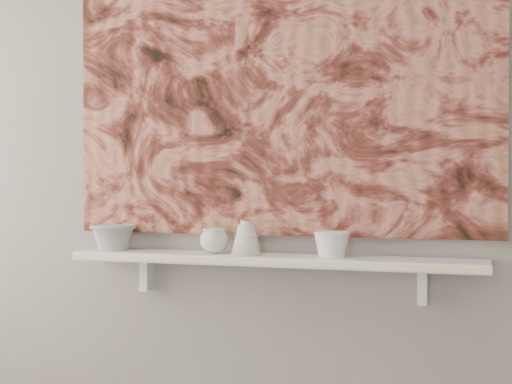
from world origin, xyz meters
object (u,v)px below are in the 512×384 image
at_px(shelf, 271,260).
at_px(painting, 278,76).
at_px(bowl_grey, 113,237).
at_px(bell_vessel, 246,237).
at_px(bowl_white, 332,244).
at_px(cup_cream, 214,240).

relative_size(shelf, painting, 0.93).
distance_m(shelf, bowl_grey, 0.59).
xyz_separation_m(bell_vessel, bowl_white, (0.29, 0.00, -0.02)).
bearing_deg(cup_cream, bell_vessel, 0.00).
height_order(shelf, bell_vessel, bell_vessel).
relative_size(bowl_grey, bowl_white, 1.41).
relative_size(painting, bell_vessel, 12.98).
xyz_separation_m(painting, bowl_white, (0.20, -0.08, -0.57)).
relative_size(bell_vessel, bowl_white, 0.98).
bearing_deg(bell_vessel, cup_cream, 180.00).
xyz_separation_m(painting, bowl_grey, (-0.59, -0.08, -0.56)).
bearing_deg(bowl_grey, bell_vessel, 0.00).
bearing_deg(bowl_white, bell_vessel, 180.00).
distance_m(painting, cup_cream, 0.61).
bearing_deg(shelf, bowl_white, 0.00).
xyz_separation_m(shelf, painting, (0.00, 0.08, 0.62)).
bearing_deg(bowl_white, shelf, 180.00).
height_order(shelf, bowl_white, bowl_white).
xyz_separation_m(shelf, bowl_white, (0.20, 0.00, 0.06)).
xyz_separation_m(cup_cream, bowl_white, (0.41, 0.00, -0.00)).
bearing_deg(painting, shelf, -90.00).
distance_m(cup_cream, bell_vessel, 0.12).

